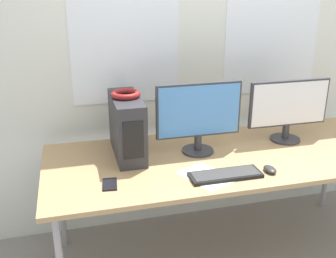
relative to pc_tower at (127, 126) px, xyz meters
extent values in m
cube|color=silver|center=(0.62, 0.42, 0.39)|extent=(8.00, 0.06, 2.70)
cube|color=white|center=(0.07, 0.38, 0.61)|extent=(0.75, 0.01, 1.12)
cube|color=white|center=(1.17, 0.38, 0.61)|extent=(0.75, 0.01, 1.12)
cube|color=tan|center=(0.62, -0.17, -0.20)|extent=(2.31, 0.91, 0.03)
cylinder|color=#99999E|center=(-0.46, 0.21, -0.59)|extent=(0.04, 0.04, 0.74)
cylinder|color=#99999E|center=(1.69, 0.21, -0.59)|extent=(0.04, 0.04, 0.74)
cube|color=#2D2D33|center=(0.00, 0.00, 0.00)|extent=(0.17, 0.48, 0.38)
cube|color=black|center=(0.00, -0.24, 0.00)|extent=(0.12, 0.00, 0.23)
torus|color=maroon|center=(0.00, 0.00, 0.21)|extent=(0.18, 0.18, 0.04)
cylinder|color=#333338|center=(0.45, -0.08, -0.18)|extent=(0.21, 0.21, 0.02)
cylinder|color=#333338|center=(0.45, -0.08, -0.12)|extent=(0.05, 0.05, 0.11)
cube|color=#333338|center=(0.45, -0.08, 0.10)|extent=(0.55, 0.03, 0.35)
cube|color=#4C8CD8|center=(0.45, -0.10, 0.10)|extent=(0.53, 0.00, 0.32)
cylinder|color=#333338|center=(1.10, -0.04, -0.18)|extent=(0.21, 0.21, 0.02)
cylinder|color=#333338|center=(1.10, -0.04, -0.12)|extent=(0.05, 0.05, 0.11)
cube|color=#333338|center=(1.10, -0.04, 0.08)|extent=(0.57, 0.03, 0.31)
cube|color=white|center=(1.10, -0.06, 0.08)|extent=(0.55, 0.00, 0.29)
cube|color=black|center=(0.49, -0.45, -0.18)|extent=(0.42, 0.14, 0.02)
cube|color=#383838|center=(0.49, -0.45, -0.17)|extent=(0.38, 0.12, 0.00)
ellipsoid|color=#2D2D2D|center=(0.76, -0.46, -0.17)|extent=(0.06, 0.10, 0.03)
cube|color=black|center=(-0.16, -0.38, -0.19)|extent=(0.09, 0.14, 0.01)
cube|color=white|center=(0.38, -0.42, -0.19)|extent=(0.32, 0.36, 0.00)
camera|label=1|loc=(-0.33, -2.30, 0.85)|focal=42.00mm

